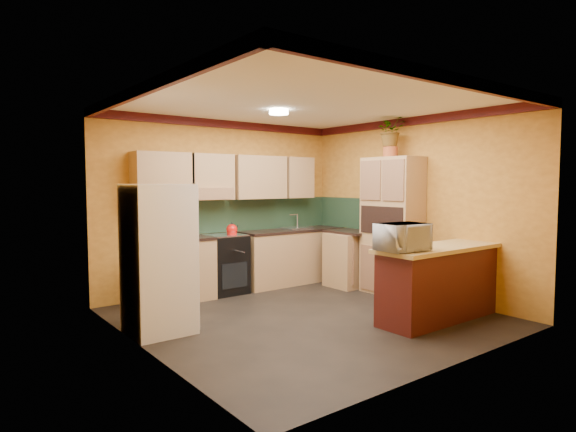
{
  "coord_description": "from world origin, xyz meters",
  "views": [
    {
      "loc": [
        -3.87,
        -4.66,
        1.72
      ],
      "look_at": [
        0.04,
        0.45,
        1.27
      ],
      "focal_mm": 30.0,
      "sensor_mm": 36.0,
      "label": 1
    }
  ],
  "objects_px": {
    "base_cabinets_back": "(258,261)",
    "stove": "(225,264)",
    "pantry": "(392,226)",
    "breakfast_bar": "(440,285)",
    "microwave": "(402,237)",
    "fridge": "(158,259)"
  },
  "relations": [
    {
      "from": "base_cabinets_back",
      "to": "stove",
      "type": "bearing_deg",
      "value": -180.0
    },
    {
      "from": "pantry",
      "to": "breakfast_bar",
      "type": "xyz_separation_m",
      "value": [
        -0.6,
        -1.29,
        -0.61
      ]
    },
    {
      "from": "base_cabinets_back",
      "to": "pantry",
      "type": "relative_size",
      "value": 1.74
    },
    {
      "from": "base_cabinets_back",
      "to": "breakfast_bar",
      "type": "height_order",
      "value": "same"
    },
    {
      "from": "stove",
      "to": "microwave",
      "type": "height_order",
      "value": "microwave"
    },
    {
      "from": "base_cabinets_back",
      "to": "breakfast_bar",
      "type": "bearing_deg",
      "value": -74.75
    },
    {
      "from": "stove",
      "to": "breakfast_bar",
      "type": "bearing_deg",
      "value": -63.96
    },
    {
      "from": "fridge",
      "to": "pantry",
      "type": "bearing_deg",
      "value": -5.43
    },
    {
      "from": "pantry",
      "to": "breakfast_bar",
      "type": "bearing_deg",
      "value": -114.83
    },
    {
      "from": "base_cabinets_back",
      "to": "microwave",
      "type": "distance_m",
      "value": 2.97
    },
    {
      "from": "stove",
      "to": "breakfast_bar",
      "type": "relative_size",
      "value": 0.51
    },
    {
      "from": "microwave",
      "to": "base_cabinets_back",
      "type": "bearing_deg",
      "value": 95.52
    },
    {
      "from": "base_cabinets_back",
      "to": "breakfast_bar",
      "type": "relative_size",
      "value": 2.03
    },
    {
      "from": "base_cabinets_back",
      "to": "stove",
      "type": "distance_m",
      "value": 0.63
    },
    {
      "from": "microwave",
      "to": "pantry",
      "type": "bearing_deg",
      "value": 48.53
    },
    {
      "from": "stove",
      "to": "pantry",
      "type": "distance_m",
      "value": 2.64
    },
    {
      "from": "stove",
      "to": "pantry",
      "type": "relative_size",
      "value": 0.43
    },
    {
      "from": "fridge",
      "to": "pantry",
      "type": "relative_size",
      "value": 0.81
    },
    {
      "from": "pantry",
      "to": "breakfast_bar",
      "type": "distance_m",
      "value": 1.55
    },
    {
      "from": "pantry",
      "to": "microwave",
      "type": "xyz_separation_m",
      "value": [
        -1.33,
        -1.29,
        0.04
      ]
    },
    {
      "from": "base_cabinets_back",
      "to": "microwave",
      "type": "height_order",
      "value": "microwave"
    },
    {
      "from": "base_cabinets_back",
      "to": "fridge",
      "type": "relative_size",
      "value": 2.15
    }
  ]
}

